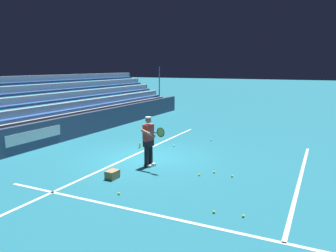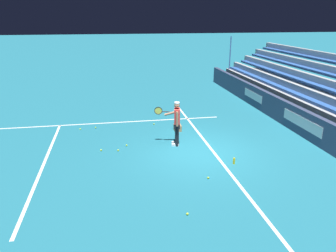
{
  "view_description": "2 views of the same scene",
  "coord_description": "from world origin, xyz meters",
  "px_view_note": "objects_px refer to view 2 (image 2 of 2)",
  "views": [
    {
      "loc": [
        10.34,
        6.02,
        3.38
      ],
      "look_at": [
        0.06,
        1.05,
        1.3
      ],
      "focal_mm": 35.0,
      "sensor_mm": 36.0,
      "label": 1
    },
    {
      "loc": [
        -10.73,
        3.13,
        4.8
      ],
      "look_at": [
        0.43,
        1.12,
        0.95
      ],
      "focal_mm": 35.0,
      "sensor_mm": 36.0,
      "label": 2
    }
  ],
  "objects_px": {
    "tennis_player": "(176,123)",
    "water_bottle": "(234,161)",
    "tennis_ball_midcourt": "(96,128)",
    "tennis_ball_far_left": "(154,124)",
    "tennis_ball_far_right": "(101,150)",
    "tennis_ball_by_box": "(80,129)",
    "tennis_ball_on_baseline": "(118,150)",
    "tennis_ball_toward_net": "(208,178)",
    "ball_box_cardboard": "(178,128)",
    "tennis_ball_near_player": "(187,214)",
    "tennis_ball_stray_back": "(127,145)"
  },
  "relations": [
    {
      "from": "tennis_ball_by_box",
      "to": "tennis_ball_midcourt",
      "type": "bearing_deg",
      "value": -82.69
    },
    {
      "from": "tennis_player",
      "to": "tennis_ball_by_box",
      "type": "bearing_deg",
      "value": 57.09
    },
    {
      "from": "tennis_ball_midcourt",
      "to": "tennis_ball_toward_net",
      "type": "bearing_deg",
      "value": -146.93
    },
    {
      "from": "tennis_ball_toward_net",
      "to": "water_bottle",
      "type": "relative_size",
      "value": 0.3
    },
    {
      "from": "tennis_ball_by_box",
      "to": "water_bottle",
      "type": "relative_size",
      "value": 0.3
    },
    {
      "from": "tennis_ball_on_baseline",
      "to": "tennis_ball_near_player",
      "type": "xyz_separation_m",
      "value": [
        -4.45,
        -1.58,
        0.0
      ]
    },
    {
      "from": "tennis_ball_far_left",
      "to": "tennis_ball_stray_back",
      "type": "relative_size",
      "value": 1.0
    },
    {
      "from": "tennis_ball_far_left",
      "to": "tennis_ball_midcourt",
      "type": "distance_m",
      "value": 2.64
    },
    {
      "from": "tennis_ball_on_baseline",
      "to": "tennis_ball_by_box",
      "type": "bearing_deg",
      "value": 29.99
    },
    {
      "from": "tennis_ball_toward_net",
      "to": "tennis_ball_far_right",
      "type": "bearing_deg",
      "value": 49.55
    },
    {
      "from": "water_bottle",
      "to": "tennis_ball_stray_back",
      "type": "bearing_deg",
      "value": 57.17
    },
    {
      "from": "tennis_ball_midcourt",
      "to": "tennis_ball_stray_back",
      "type": "bearing_deg",
      "value": -152.2
    },
    {
      "from": "tennis_ball_stray_back",
      "to": "tennis_ball_on_baseline",
      "type": "bearing_deg",
      "value": 142.92
    },
    {
      "from": "ball_box_cardboard",
      "to": "tennis_ball_on_baseline",
      "type": "distance_m",
      "value": 3.22
    },
    {
      "from": "tennis_player",
      "to": "tennis_ball_far_left",
      "type": "height_order",
      "value": "tennis_player"
    },
    {
      "from": "tennis_ball_on_baseline",
      "to": "tennis_ball_toward_net",
      "type": "distance_m",
      "value": 3.78
    },
    {
      "from": "tennis_ball_midcourt",
      "to": "tennis_ball_far_right",
      "type": "xyz_separation_m",
      "value": [
        -2.67,
        -0.27,
        0.0
      ]
    },
    {
      "from": "tennis_ball_midcourt",
      "to": "tennis_ball_by_box",
      "type": "bearing_deg",
      "value": 97.31
    },
    {
      "from": "tennis_ball_by_box",
      "to": "water_bottle",
      "type": "xyz_separation_m",
      "value": [
        -4.52,
        -5.4,
        0.08
      ]
    },
    {
      "from": "tennis_ball_by_box",
      "to": "tennis_ball_stray_back",
      "type": "relative_size",
      "value": 1.0
    },
    {
      "from": "tennis_ball_toward_net",
      "to": "tennis_ball_near_player",
      "type": "xyz_separation_m",
      "value": [
        -1.77,
        1.08,
        0.0
      ]
    },
    {
      "from": "tennis_ball_near_player",
      "to": "tennis_player",
      "type": "bearing_deg",
      "value": -8.08
    },
    {
      "from": "tennis_ball_stray_back",
      "to": "water_bottle",
      "type": "xyz_separation_m",
      "value": [
        -2.26,
        -3.5,
        0.08
      ]
    },
    {
      "from": "tennis_ball_toward_net",
      "to": "tennis_ball_near_player",
      "type": "height_order",
      "value": "same"
    },
    {
      "from": "ball_box_cardboard",
      "to": "tennis_ball_stray_back",
      "type": "xyz_separation_m",
      "value": [
        -1.4,
        2.3,
        -0.1
      ]
    },
    {
      "from": "tennis_ball_toward_net",
      "to": "tennis_ball_on_baseline",
      "type": "bearing_deg",
      "value": 44.87
    },
    {
      "from": "tennis_ball_near_player",
      "to": "ball_box_cardboard",
      "type": "bearing_deg",
      "value": -9.53
    },
    {
      "from": "tennis_player",
      "to": "water_bottle",
      "type": "distance_m",
      "value": 2.71
    },
    {
      "from": "tennis_ball_stray_back",
      "to": "ball_box_cardboard",
      "type": "bearing_deg",
      "value": -58.65
    },
    {
      "from": "tennis_ball_toward_net",
      "to": "tennis_ball_near_player",
      "type": "relative_size",
      "value": 1.0
    },
    {
      "from": "water_bottle",
      "to": "tennis_ball_near_player",
      "type": "bearing_deg",
      "value": 139.54
    },
    {
      "from": "ball_box_cardboard",
      "to": "tennis_ball_far_right",
      "type": "xyz_separation_m",
      "value": [
        -1.72,
        3.27,
        -0.1
      ]
    },
    {
      "from": "tennis_player",
      "to": "tennis_ball_by_box",
      "type": "height_order",
      "value": "tennis_player"
    },
    {
      "from": "ball_box_cardboard",
      "to": "tennis_ball_near_player",
      "type": "bearing_deg",
      "value": 170.47
    },
    {
      "from": "water_bottle",
      "to": "tennis_ball_toward_net",
      "type": "bearing_deg",
      "value": 126.7
    },
    {
      "from": "ball_box_cardboard",
      "to": "tennis_ball_by_box",
      "type": "xyz_separation_m",
      "value": [
        0.87,
        4.21,
        -0.1
      ]
    },
    {
      "from": "tennis_ball_on_baseline",
      "to": "water_bottle",
      "type": "relative_size",
      "value": 0.3
    },
    {
      "from": "tennis_ball_far_right",
      "to": "tennis_ball_by_box",
      "type": "bearing_deg",
      "value": 19.97
    },
    {
      "from": "ball_box_cardboard",
      "to": "tennis_ball_midcourt",
      "type": "distance_m",
      "value": 3.67
    },
    {
      "from": "tennis_ball_by_box",
      "to": "tennis_ball_near_player",
      "type": "xyz_separation_m",
      "value": [
        -7.16,
        -3.15,
        0.0
      ]
    },
    {
      "from": "tennis_ball_far_right",
      "to": "water_bottle",
      "type": "relative_size",
      "value": 0.3
    },
    {
      "from": "ball_box_cardboard",
      "to": "tennis_ball_on_baseline",
      "type": "bearing_deg",
      "value": 125.02
    },
    {
      "from": "tennis_ball_by_box",
      "to": "tennis_ball_far_right",
      "type": "xyz_separation_m",
      "value": [
        -2.59,
        -0.94,
        0.0
      ]
    },
    {
      "from": "tennis_player",
      "to": "ball_box_cardboard",
      "type": "bearing_deg",
      "value": -13.68
    },
    {
      "from": "tennis_ball_far_left",
      "to": "tennis_ball_far_right",
      "type": "height_order",
      "value": "same"
    },
    {
      "from": "tennis_ball_by_box",
      "to": "tennis_ball_near_player",
      "type": "height_order",
      "value": "same"
    },
    {
      "from": "tennis_player",
      "to": "tennis_ball_midcourt",
      "type": "xyz_separation_m",
      "value": [
        2.55,
        3.15,
        -0.86
      ]
    },
    {
      "from": "tennis_ball_far_left",
      "to": "tennis_ball_near_player",
      "type": "height_order",
      "value": "same"
    },
    {
      "from": "ball_box_cardboard",
      "to": "tennis_ball_far_right",
      "type": "bearing_deg",
      "value": 117.77
    },
    {
      "from": "ball_box_cardboard",
      "to": "tennis_ball_midcourt",
      "type": "height_order",
      "value": "ball_box_cardboard"
    }
  ]
}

